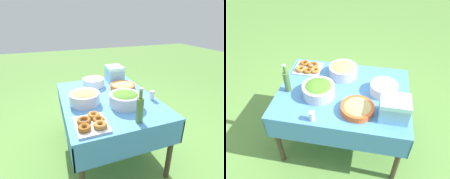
% 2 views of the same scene
% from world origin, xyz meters
% --- Properties ---
extents(ground_plane, '(14.00, 14.00, 0.00)m').
position_xyz_m(ground_plane, '(0.00, 0.00, 0.00)').
color(ground_plane, '#609342').
extents(picnic_table, '(1.24, 0.94, 0.69)m').
position_xyz_m(picnic_table, '(0.00, 0.00, 0.59)').
color(picnic_table, '#4C8CD1').
rests_on(picnic_table, ground_plane).
extents(salad_bowl, '(0.30, 0.30, 0.14)m').
position_xyz_m(salad_bowl, '(0.22, 0.10, 0.76)').
color(salad_bowl, silver).
rests_on(salad_bowl, picnic_table).
extents(pasta_bowl, '(0.29, 0.29, 0.08)m').
position_xyz_m(pasta_bowl, '(-0.16, 0.24, 0.72)').
color(pasta_bowl, '#E05B28').
rests_on(pasta_bowl, picnic_table).
extents(donut_platter, '(0.31, 0.25, 0.05)m').
position_xyz_m(donut_platter, '(0.43, -0.28, 0.71)').
color(donut_platter, silver).
rests_on(donut_platter, picnic_table).
extents(plate_stack, '(0.26, 0.26, 0.10)m').
position_xyz_m(plate_stack, '(-0.37, -0.05, 0.73)').
color(plate_stack, white).
rests_on(plate_stack, picnic_table).
extents(olive_oil_bottle, '(0.06, 0.06, 0.29)m').
position_xyz_m(olive_oil_bottle, '(0.52, 0.09, 0.80)').
color(olive_oil_bottle, '#4C7238').
rests_on(olive_oil_bottle, picnic_table).
extents(bread_bowl, '(0.29, 0.29, 0.13)m').
position_xyz_m(bread_bowl, '(0.05, -0.25, 0.75)').
color(bread_bowl, silver).
rests_on(bread_bowl, picnic_table).
extents(cooler_box, '(0.24, 0.19, 0.20)m').
position_xyz_m(cooler_box, '(-0.46, 0.25, 0.79)').
color(cooler_box, '#8CC6E5').
rests_on(cooler_box, picnic_table).
extents(salt_shaker, '(0.05, 0.05, 0.09)m').
position_xyz_m(salt_shaker, '(0.19, 0.41, 0.73)').
color(salt_shaker, white).
rests_on(salt_shaker, picnic_table).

